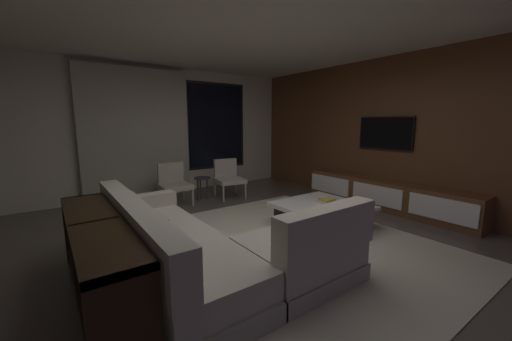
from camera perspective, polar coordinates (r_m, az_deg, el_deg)
name	(u,v)px	position (r m, az deg, el deg)	size (l,w,h in m)	color
floor	(264,249)	(3.72, 1.56, -15.10)	(9.20, 9.20, 0.00)	#564C44
back_wall_with_window	(159,132)	(6.61, -18.37, 7.24)	(6.60, 0.30, 2.70)	beige
media_wall	(402,133)	(5.78, 26.66, 6.53)	(0.12, 7.80, 2.70)	brown
ceiling	(265,14)	(3.57, 1.78, 28.28)	(8.20, 8.20, 0.00)	beige
area_rug	(290,244)	(3.86, 6.76, -14.16)	(3.20, 3.80, 0.01)	beige
sectional_couch	(204,250)	(3.05, -10.05, -15.00)	(1.98, 2.50, 0.82)	#A49C8C
coffee_table	(322,215)	(4.44, 12.72, -8.58)	(1.16, 1.16, 0.36)	black
book_stack_on_coffee_table	(326,200)	(4.50, 13.63, -5.70)	(0.25, 0.20, 0.06)	#D4ABC1
accent_chair_near_window	(228,176)	(6.08, -5.47, -1.11)	(0.62, 0.63, 0.78)	#B2ADA0
accent_chair_by_curtain	(174,182)	(5.71, -15.84, -2.11)	(0.56, 0.58, 0.78)	#B2ADA0
side_stool	(202,181)	(5.91, -10.51, -2.12)	(0.32, 0.32, 0.46)	#333338
media_console	(386,195)	(5.70, 24.03, -4.49)	(0.46, 3.10, 0.52)	brown
mounted_tv	(385,133)	(5.81, 23.97, 6.72)	(0.05, 1.02, 0.59)	black
console_table_behind_couch	(99,257)	(2.89, -28.42, -14.71)	(0.40, 2.10, 0.74)	black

